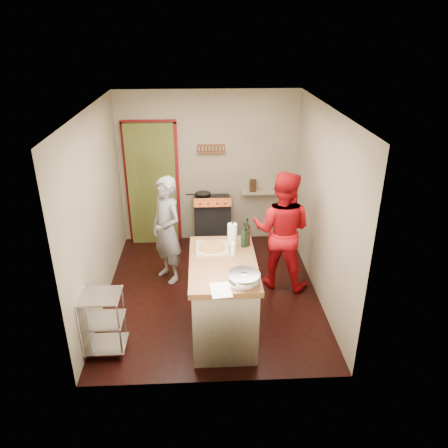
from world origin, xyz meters
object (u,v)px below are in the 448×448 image
(person_red, at_px, (282,231))
(person_stripe, at_px, (167,230))
(wire_shelving, at_px, (103,321))
(island, at_px, (223,296))
(stove, at_px, (212,222))

(person_red, bearing_deg, person_stripe, 13.46)
(person_stripe, bearing_deg, wire_shelving, -59.65)
(island, height_order, person_red, person_red)
(wire_shelving, xyz_separation_m, island, (1.40, 0.30, 0.09))
(wire_shelving, relative_size, person_stripe, 0.50)
(person_stripe, bearing_deg, person_red, 44.03)
(stove, relative_size, island, 0.71)
(wire_shelving, distance_m, person_red, 2.69)
(wire_shelving, bearing_deg, person_stripe, 68.12)
(wire_shelving, bearing_deg, island, 12.07)
(stove, distance_m, person_red, 1.63)
(person_red, bearing_deg, island, 72.25)
(island, xyz_separation_m, person_red, (0.88, 1.07, 0.35))
(stove, xyz_separation_m, island, (0.07, -2.32, 0.08))
(stove, relative_size, wire_shelving, 1.26)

